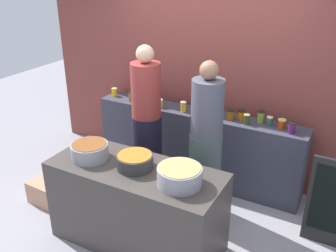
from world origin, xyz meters
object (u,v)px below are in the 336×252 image
object	(u,v)px
preserve_jar_13	(282,124)
cook_with_tongs	(147,130)
preserve_jar_1	(132,96)
cooking_pot_right	(180,176)
preserve_jar_2	(141,98)
cook_in_cap	(205,149)
preserve_jar_0	(114,92)
preserve_jar_10	(247,119)
preserve_jar_4	(160,103)
preserve_jar_14	(292,128)
preserve_jar_5	(183,107)
preserve_jar_11	(261,117)
preserve_jar_7	(212,111)
preserve_jar_6	(206,106)
cooking_pot_left	(90,151)
preserve_jar_8	(231,115)
preserve_jar_12	(269,121)
bread_crate	(50,192)
cooking_pot_center	(135,161)
preserve_jar_9	(241,115)
preserve_jar_3	(150,101)

from	to	relation	value
preserve_jar_13	cook_with_tongs	world-z (taller)	cook_with_tongs
preserve_jar_1	cooking_pot_right	bearing A→B (deg)	-44.47
preserve_jar_2	cook_in_cap	distance (m)	1.33
preserve_jar_0	preserve_jar_10	size ratio (longest dim) A/B	0.91
preserve_jar_4	preserve_jar_14	xyz separation A→B (m)	(1.64, 0.00, 0.01)
preserve_jar_5	preserve_jar_11	world-z (taller)	preserve_jar_11
preserve_jar_4	preserve_jar_7	size ratio (longest dim) A/B	1.00
preserve_jar_6	cook_in_cap	world-z (taller)	cook_in_cap
cook_in_cap	preserve_jar_7	bearing A→B (deg)	106.47
cooking_pot_left	preserve_jar_11	bearing A→B (deg)	49.92
cook_with_tongs	preserve_jar_11	bearing A→B (deg)	28.31
preserve_jar_10	preserve_jar_8	bearing A→B (deg)	171.05
preserve_jar_8	preserve_jar_0	bearing A→B (deg)	178.95
preserve_jar_13	cook_in_cap	world-z (taller)	cook_in_cap
preserve_jar_8	preserve_jar_12	size ratio (longest dim) A/B	1.22
preserve_jar_10	cook_in_cap	bearing A→B (deg)	-115.04
preserve_jar_1	cook_with_tongs	world-z (taller)	cook_with_tongs
preserve_jar_5	bread_crate	bearing A→B (deg)	-131.90
preserve_jar_6	cooking_pot_left	bearing A→B (deg)	-111.23
preserve_jar_0	cooking_pot_right	distance (m)	2.26
cooking_pot_left	preserve_jar_2	bearing A→B (deg)	101.79
cooking_pot_center	cooking_pot_right	size ratio (longest dim) A/B	0.88
preserve_jar_11	cook_with_tongs	world-z (taller)	cook_with_tongs
preserve_jar_9	cook_with_tongs	xyz separation A→B (m)	(-0.93, -0.61, -0.16)
preserve_jar_14	cooking_pot_left	world-z (taller)	preserve_jar_14
preserve_jar_1	preserve_jar_7	world-z (taller)	preserve_jar_1
preserve_jar_3	preserve_jar_9	distance (m)	1.18
preserve_jar_1	preserve_jar_2	size ratio (longest dim) A/B	1.24
bread_crate	preserve_jar_8	bearing A→B (deg)	36.73
cooking_pot_left	cook_in_cap	world-z (taller)	cook_in_cap
preserve_jar_2	preserve_jar_8	xyz separation A→B (m)	(1.23, 0.01, 0.01)
cooking_pot_center	preserve_jar_11	bearing A→B (deg)	61.80
preserve_jar_12	preserve_jar_13	size ratio (longest dim) A/B	0.97
cooking_pot_left	cook_with_tongs	distance (m)	0.90
preserve_jar_6	preserve_jar_11	distance (m)	0.68
preserve_jar_1	preserve_jar_10	size ratio (longest dim) A/B	1.10
preserve_jar_8	bread_crate	size ratio (longest dim) A/B	0.26
preserve_jar_12	cooking_pot_right	size ratio (longest dim) A/B	0.26
cook_in_cap	preserve_jar_1	bearing A→B (deg)	156.87
preserve_jar_6	cooking_pot_right	xyz separation A→B (m)	(0.40, -1.50, -0.06)
preserve_jar_4	preserve_jar_12	bearing A→B (deg)	4.25
preserve_jar_10	cooking_pot_center	world-z (taller)	preserve_jar_10
preserve_jar_10	cooking_pot_left	distance (m)	1.80
preserve_jar_1	cook_with_tongs	bearing A→B (deg)	-43.09
preserve_jar_9	preserve_jar_11	world-z (taller)	preserve_jar_11
bread_crate	cook_in_cap	bearing A→B (deg)	22.79
preserve_jar_13	cooking_pot_center	bearing A→B (deg)	-126.31
preserve_jar_1	cooking_pot_left	bearing A→B (deg)	-73.02
preserve_jar_12	cooking_pot_left	distance (m)	2.02
preserve_jar_7	cooking_pot_center	bearing A→B (deg)	-98.61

